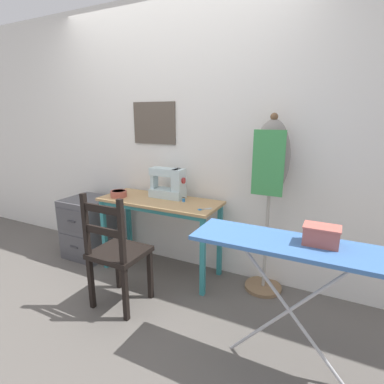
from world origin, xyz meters
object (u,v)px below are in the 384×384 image
object	(u,v)px
thread_spool_near_machine	(184,200)
dress_form	(271,170)
ironing_board	(295,251)
storage_box	(321,235)
scissors	(203,209)
sewing_machine	(169,184)
fabric_bowl	(119,194)
wooden_chair	(117,253)
filing_cabinet	(90,227)

from	to	relation	value
thread_spool_near_machine	dress_form	world-z (taller)	dress_form
ironing_board	storage_box	size ratio (longest dim) A/B	6.04
scissors	storage_box	xyz separation A→B (m)	(0.94, -0.52, 0.14)
dress_form	sewing_machine	bearing A→B (deg)	-178.15
fabric_bowl	wooden_chair	xyz separation A→B (m)	(0.40, -0.53, -0.31)
sewing_machine	fabric_bowl	bearing A→B (deg)	-157.21
ironing_board	storage_box	bearing A→B (deg)	19.35
ironing_board	wooden_chair	bearing A→B (deg)	178.01
thread_spool_near_machine	dress_form	bearing A→B (deg)	7.57
thread_spool_near_machine	storage_box	world-z (taller)	storage_box
fabric_bowl	thread_spool_near_machine	size ratio (longest dim) A/B	3.74
sewing_machine	wooden_chair	size ratio (longest dim) A/B	0.37
scissors	filing_cabinet	bearing A→B (deg)	177.77
thread_spool_near_machine	wooden_chair	world-z (taller)	wooden_chair
scissors	ironing_board	bearing A→B (deg)	-34.57
sewing_machine	wooden_chair	world-z (taller)	sewing_machine
scissors	ironing_board	xyz separation A→B (m)	(0.82, -0.56, 0.04)
fabric_bowl	ironing_board	distance (m)	1.81
fabric_bowl	thread_spool_near_machine	xyz separation A→B (m)	(0.65, 0.12, -0.01)
thread_spool_near_machine	filing_cabinet	size ratio (longest dim) A/B	0.06
dress_form	ironing_board	xyz separation A→B (m)	(0.33, -0.79, -0.30)
filing_cabinet	thread_spool_near_machine	bearing A→B (deg)	3.95
wooden_chair	dress_form	size ratio (longest dim) A/B	0.62
fabric_bowl	filing_cabinet	xyz separation A→B (m)	(-0.47, 0.05, -0.44)
dress_form	storage_box	xyz separation A→B (m)	(0.45, -0.75, -0.20)
scissors	filing_cabinet	size ratio (longest dim) A/B	0.17
fabric_bowl	ironing_board	world-z (taller)	ironing_board
scissors	filing_cabinet	distance (m)	1.43
fabric_bowl	scissors	xyz separation A→B (m)	(0.90, -0.01, -0.03)
storage_box	wooden_chair	bearing A→B (deg)	179.89
dress_form	scissors	bearing A→B (deg)	-154.97
thread_spool_near_machine	wooden_chair	bearing A→B (deg)	-110.59
filing_cabinet	ironing_board	xyz separation A→B (m)	(2.19, -0.62, 0.46)
sewing_machine	filing_cabinet	world-z (taller)	sewing_machine
thread_spool_near_machine	storage_box	distance (m)	1.36
sewing_machine	filing_cabinet	xyz separation A→B (m)	(-0.93, -0.15, -0.55)
fabric_bowl	thread_spool_near_machine	bearing A→B (deg)	10.77
sewing_machine	scissors	size ratio (longest dim) A/B	3.26
fabric_bowl	ironing_board	bearing A→B (deg)	-18.43
sewing_machine	dress_form	xyz separation A→B (m)	(0.93, 0.03, 0.21)
thread_spool_near_machine	storage_box	bearing A→B (deg)	-28.68
wooden_chair	ironing_board	distance (m)	1.35
sewing_machine	storage_box	distance (m)	1.56
ironing_board	storage_box	distance (m)	0.16
wooden_chair	filing_cabinet	bearing A→B (deg)	146.90
filing_cabinet	dress_form	size ratio (longest dim) A/B	0.42
dress_form	storage_box	bearing A→B (deg)	-59.13
sewing_machine	ironing_board	world-z (taller)	sewing_machine
wooden_chair	ironing_board	bearing A→B (deg)	-1.99
wooden_chair	filing_cabinet	xyz separation A→B (m)	(-0.88, 0.57, -0.13)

